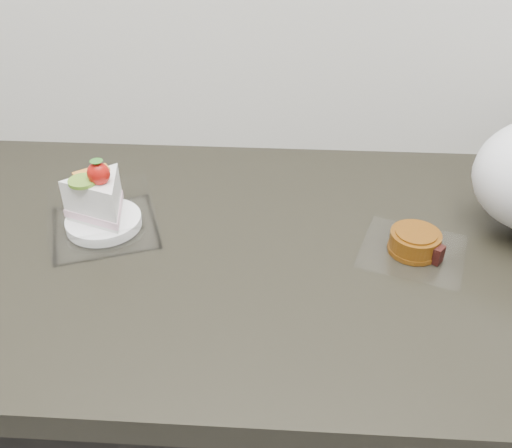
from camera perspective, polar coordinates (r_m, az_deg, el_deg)
counter at (r=1.18m, az=-0.10°, el=-19.66°), size 2.04×0.64×0.90m
cake_tray at (r=0.90m, az=-15.17°, el=1.31°), size 0.20×0.20×0.12m
mooncake_wrap at (r=0.86m, az=15.62°, el=-1.93°), size 0.18×0.18×0.03m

